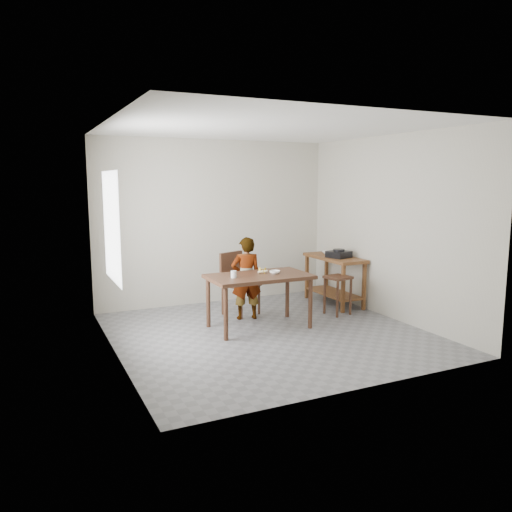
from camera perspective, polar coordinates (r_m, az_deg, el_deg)
name	(u,v)px	position (r m, az deg, el deg)	size (l,w,h in m)	color
floor	(269,335)	(6.80, 1.46, -8.99)	(4.00, 4.00, 0.04)	slate
ceiling	(270,126)	(6.52, 1.55, 14.63)	(4.00, 4.00, 0.04)	white
wall_back	(215,222)	(8.36, -4.76, 3.88)	(4.00, 0.04, 2.70)	beige
wall_front	(365,254)	(4.82, 12.40, 0.20)	(4.00, 0.04, 2.70)	beige
wall_left	(110,242)	(5.90, -16.31, 1.57)	(0.04, 4.00, 2.70)	beige
wall_right	(391,228)	(7.64, 15.17, 3.16)	(0.04, 4.00, 2.70)	beige
window_pane	(111,227)	(6.09, -16.20, 3.21)	(0.02, 1.10, 1.30)	white
dining_table	(259,301)	(6.95, 0.35, -5.21)	(1.40, 0.80, 0.75)	#422618
prep_counter	(334,280)	(8.39, 8.92, -2.74)	(0.50, 1.20, 0.80)	brown
child	(246,278)	(7.35, -1.14, -2.56)	(0.45, 0.29, 1.22)	white
dining_chair	(241,284)	(7.62, -1.75, -3.22)	(0.46, 0.46, 0.95)	#422618
stool	(338,295)	(7.77, 9.31, -4.43)	(0.34, 0.34, 0.60)	#422618
glass_tumbler	(234,274)	(6.67, -2.57, -2.10)	(0.08, 0.08, 0.10)	white
small_bowl	(275,272)	(6.96, 2.16, -1.85)	(0.15, 0.15, 0.05)	white
banana	(263,271)	(7.00, 0.77, -1.76)	(0.15, 0.11, 0.05)	yellow
serving_bowl	(329,253)	(8.50, 8.33, 0.36)	(0.23, 0.23, 0.06)	white
gas_burner	(339,254)	(8.20, 9.44, 0.20)	(0.32, 0.32, 0.11)	black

